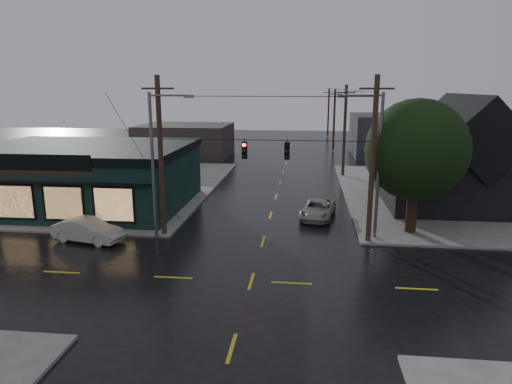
# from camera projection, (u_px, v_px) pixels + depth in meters

# --- Properties ---
(ground_plane) EXTENTS (160.00, 160.00, 0.00)m
(ground_plane) POSITION_uv_depth(u_px,v_px,m) (251.00, 281.00, 22.72)
(ground_plane) COLOR black
(sidewalk_nw) EXTENTS (28.00, 28.00, 0.15)m
(sidewalk_nw) POSITION_uv_depth(u_px,v_px,m) (72.00, 186.00, 44.24)
(sidewalk_nw) COLOR #64625D
(sidewalk_nw) RESTS_ON ground
(sidewalk_ne) EXTENTS (28.00, 28.00, 0.15)m
(sidewalk_ne) POSITION_uv_depth(u_px,v_px,m) (505.00, 196.00, 39.90)
(sidewalk_ne) COLOR #64625D
(sidewalk_ne) RESTS_ON ground
(pizza_shop) EXTENTS (16.30, 12.34, 4.90)m
(pizza_shop) POSITION_uv_depth(u_px,v_px,m) (84.00, 175.00, 36.30)
(pizza_shop) COLOR black
(pizza_shop) RESTS_ON ground
(ne_building) EXTENTS (12.60, 11.60, 8.75)m
(ne_building) POSITION_uv_depth(u_px,v_px,m) (462.00, 150.00, 36.54)
(ne_building) COLOR black
(ne_building) RESTS_ON ground
(corner_tree) EXTENTS (6.48, 6.48, 8.65)m
(corner_tree) POSITION_uv_depth(u_px,v_px,m) (416.00, 150.00, 28.81)
(corner_tree) COLOR black
(corner_tree) RESTS_ON ground
(utility_pole_nw) EXTENTS (2.00, 0.32, 10.15)m
(utility_pole_nw) POSITION_uv_depth(u_px,v_px,m) (165.00, 235.00, 29.72)
(utility_pole_nw) COLOR black
(utility_pole_nw) RESTS_ON ground
(utility_pole_ne) EXTENTS (2.00, 0.32, 10.15)m
(utility_pole_ne) POSITION_uv_depth(u_px,v_px,m) (368.00, 243.00, 28.31)
(utility_pole_ne) COLOR black
(utility_pole_ne) RESTS_ON ground
(utility_pole_far_a) EXTENTS (2.00, 0.32, 9.65)m
(utility_pole_far_a) POSITION_uv_depth(u_px,v_px,m) (343.00, 176.00, 49.12)
(utility_pole_far_a) COLOR black
(utility_pole_far_a) RESTS_ON ground
(utility_pole_far_b) EXTENTS (2.00, 0.32, 9.15)m
(utility_pole_far_b) POSITION_uv_depth(u_px,v_px,m) (333.00, 151.00, 68.48)
(utility_pole_far_b) COLOR black
(utility_pole_far_b) RESTS_ON ground
(utility_pole_far_c) EXTENTS (2.00, 0.32, 9.15)m
(utility_pole_far_c) POSITION_uv_depth(u_px,v_px,m) (327.00, 137.00, 87.84)
(utility_pole_far_c) COLOR black
(utility_pole_far_c) RESTS_ON ground
(span_signal_assembly) EXTENTS (13.00, 0.48, 1.23)m
(span_signal_assembly) POSITION_uv_depth(u_px,v_px,m) (266.00, 150.00, 27.71)
(span_signal_assembly) COLOR black
(span_signal_assembly) RESTS_ON ground
(streetlight_nw) EXTENTS (5.40, 0.30, 9.15)m
(streetlight_nw) POSITION_uv_depth(u_px,v_px,m) (157.00, 239.00, 29.07)
(streetlight_nw) COLOR slate
(streetlight_nw) RESTS_ON ground
(streetlight_ne) EXTENTS (5.40, 0.30, 9.15)m
(streetlight_ne) POSITION_uv_depth(u_px,v_px,m) (374.00, 239.00, 28.93)
(streetlight_ne) COLOR slate
(streetlight_ne) RESTS_ON ground
(bg_building_west) EXTENTS (12.00, 10.00, 4.40)m
(bg_building_west) POSITION_uv_depth(u_px,v_px,m) (185.00, 141.00, 62.46)
(bg_building_west) COLOR #302923
(bg_building_west) RESTS_ON ground
(bg_building_east) EXTENTS (14.00, 12.00, 5.60)m
(bg_building_east) POSITION_uv_depth(u_px,v_px,m) (403.00, 135.00, 63.91)
(bg_building_east) COLOR #2A292E
(bg_building_east) RESTS_ON ground
(sedan_cream) EXTENTS (4.68, 2.47, 1.47)m
(sedan_cream) POSITION_uv_depth(u_px,v_px,m) (88.00, 230.00, 28.38)
(sedan_cream) COLOR #B7B5A0
(sedan_cream) RESTS_ON ground
(suv_silver) EXTENTS (2.95, 5.01, 1.31)m
(suv_silver) POSITION_uv_depth(u_px,v_px,m) (318.00, 210.00, 33.46)
(suv_silver) COLOR gray
(suv_silver) RESTS_ON ground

